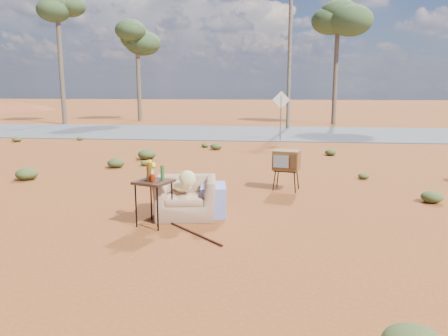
# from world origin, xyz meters

# --- Properties ---
(ground) EXTENTS (140.00, 140.00, 0.00)m
(ground) POSITION_xyz_m (0.00, 0.00, 0.00)
(ground) COLOR brown
(ground) RESTS_ON ground
(highway) EXTENTS (140.00, 7.00, 0.04)m
(highway) POSITION_xyz_m (0.00, 15.00, 0.02)
(highway) COLOR #565659
(highway) RESTS_ON ground
(armchair) EXTENTS (1.39, 1.01, 0.98)m
(armchair) POSITION_xyz_m (-0.35, 0.31, 0.46)
(armchair) COLOR #9C7455
(armchair) RESTS_ON ground
(tv_unit) EXTENTS (0.68, 0.59, 0.94)m
(tv_unit) POSITION_xyz_m (1.49, 2.59, 0.70)
(tv_unit) COLOR black
(tv_unit) RESTS_ON ground
(side_table) EXTENTS (0.71, 0.71, 1.12)m
(side_table) POSITION_xyz_m (-0.90, -0.28, 0.83)
(side_table) COLOR #351F13
(side_table) RESTS_ON ground
(rusty_bar) EXTENTS (1.04, 1.02, 0.04)m
(rusty_bar) POSITION_xyz_m (-0.08, -0.74, 0.02)
(rusty_bar) COLOR #491E13
(rusty_bar) RESTS_ON ground
(road_sign) EXTENTS (0.78, 0.06, 2.19)m
(road_sign) POSITION_xyz_m (1.50, 12.00, 1.50)
(road_sign) COLOR brown
(road_sign) RESTS_ON ground
(eucalyptus_left) EXTENTS (3.20, 3.20, 8.10)m
(eucalyptus_left) POSITION_xyz_m (-12.00, 19.00, 6.92)
(eucalyptus_left) COLOR brown
(eucalyptus_left) RESTS_ON ground
(eucalyptus_near_left) EXTENTS (3.20, 3.20, 6.60)m
(eucalyptus_near_left) POSITION_xyz_m (-8.00, 22.00, 5.45)
(eucalyptus_near_left) COLOR brown
(eucalyptus_near_left) RESTS_ON ground
(eucalyptus_center) EXTENTS (3.20, 3.20, 7.60)m
(eucalyptus_center) POSITION_xyz_m (5.00, 21.00, 6.43)
(eucalyptus_center) COLOR brown
(eucalyptus_center) RESTS_ON ground
(utility_pole_center) EXTENTS (1.40, 0.20, 8.00)m
(utility_pole_center) POSITION_xyz_m (2.00, 17.50, 4.15)
(utility_pole_center) COLOR brown
(utility_pole_center) RESTS_ON ground
(scrub_patch) EXTENTS (17.49, 8.07, 0.33)m
(scrub_patch) POSITION_xyz_m (-0.82, 4.41, 0.14)
(scrub_patch) COLOR #455123
(scrub_patch) RESTS_ON ground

